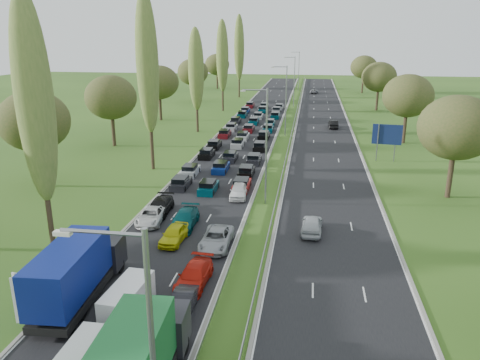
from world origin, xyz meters
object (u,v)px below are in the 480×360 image
at_px(info_sign, 22,284).
at_px(blue_lorry, 77,271).
at_px(near_car_3, 160,207).
at_px(near_car_2, 151,216).
at_px(direction_sign, 387,136).
at_px(white_van_rear, 129,297).

bearing_deg(info_sign, blue_lorry, 14.25).
height_order(near_car_3, blue_lorry, blue_lorry).
height_order(near_car_3, info_sign, info_sign).
height_order(near_car_2, near_car_3, near_car_3).
bearing_deg(info_sign, near_car_2, 75.49).
xyz_separation_m(blue_lorry, info_sign, (-3.47, -0.88, -0.78)).
relative_size(near_car_2, info_sign, 2.31).
bearing_deg(blue_lorry, near_car_2, 85.51).
distance_m(blue_lorry, direction_sign, 47.56).
height_order(blue_lorry, info_sign, blue_lorry).
bearing_deg(direction_sign, blue_lorry, -122.20).
bearing_deg(blue_lorry, info_sign, -169.01).
height_order(near_car_2, direction_sign, direction_sign).
distance_m(near_car_3, direction_sign, 34.91).
bearing_deg(white_van_rear, blue_lorry, 172.89).
distance_m(near_car_2, near_car_3, 2.33).
xyz_separation_m(near_car_2, white_van_rear, (3.48, -14.39, 0.28)).
distance_m(near_car_2, white_van_rear, 14.80).
bearing_deg(near_car_2, direction_sign, 42.50).
bearing_deg(info_sign, direction_sign, 54.99).
distance_m(near_car_2, blue_lorry, 13.74).
bearing_deg(info_sign, white_van_rear, 1.21).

